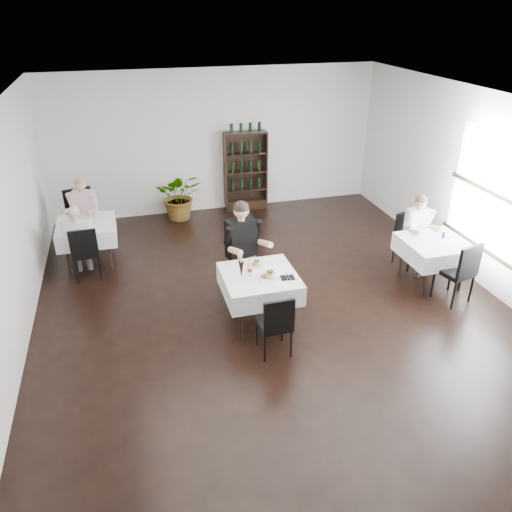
% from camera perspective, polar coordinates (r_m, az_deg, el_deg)
% --- Properties ---
extents(room_shell, '(9.00, 9.00, 9.00)m').
position_cam_1_polar(room_shell, '(6.73, 2.88, 3.64)').
color(room_shell, black).
rests_on(room_shell, ground).
extents(window_right, '(0.06, 2.30, 1.85)m').
position_cam_1_polar(window_right, '(8.43, 26.13, 5.79)').
color(window_right, white).
rests_on(window_right, room_shell).
extents(wine_shelf, '(0.90, 0.28, 1.75)m').
position_cam_1_polar(wine_shelf, '(11.00, -1.19, 9.59)').
color(wine_shelf, black).
rests_on(wine_shelf, ground).
extents(main_table, '(1.03, 1.03, 0.77)m').
position_cam_1_polar(main_table, '(7.05, 0.39, -3.17)').
color(main_table, black).
rests_on(main_table, ground).
extents(left_table, '(0.98, 0.98, 0.77)m').
position_cam_1_polar(left_table, '(9.11, -18.75, 2.68)').
color(left_table, black).
rests_on(left_table, ground).
extents(right_table, '(0.98, 0.98, 0.77)m').
position_cam_1_polar(right_table, '(8.50, 19.68, 0.72)').
color(right_table, black).
rests_on(right_table, ground).
extents(potted_tree, '(1.04, 0.94, 1.03)m').
position_cam_1_polar(potted_tree, '(10.67, -8.67, 6.82)').
color(potted_tree, '#20521C').
rests_on(potted_tree, ground).
extents(main_chair_far, '(0.49, 0.49, 0.93)m').
position_cam_1_polar(main_chair_far, '(7.80, -1.23, -0.75)').
color(main_chair_far, black).
rests_on(main_chair_far, ground).
extents(main_chair_near, '(0.42, 0.42, 0.90)m').
position_cam_1_polar(main_chair_near, '(6.45, 2.30, -7.56)').
color(main_chair_near, black).
rests_on(main_chair_near, ground).
extents(left_chair_far, '(0.62, 0.63, 1.10)m').
position_cam_1_polar(left_chair_far, '(9.84, -19.27, 4.48)').
color(left_chair_far, black).
rests_on(left_chair_far, ground).
extents(left_chair_near, '(0.45, 0.45, 0.95)m').
position_cam_1_polar(left_chair_near, '(8.63, -18.97, 0.66)').
color(left_chair_near, black).
rests_on(left_chair_near, ground).
extents(right_chair_far, '(0.52, 0.52, 0.94)m').
position_cam_1_polar(right_chair_far, '(9.08, 17.01, 2.27)').
color(right_chair_far, black).
rests_on(right_chair_far, ground).
extents(right_chair_near, '(0.57, 0.57, 1.01)m').
position_cam_1_polar(right_chair_near, '(8.13, 22.33, -1.36)').
color(right_chair_near, black).
rests_on(right_chair_near, ground).
extents(diner_main, '(0.66, 0.70, 1.59)m').
position_cam_1_polar(diner_main, '(7.49, -1.37, 1.36)').
color(diner_main, '#3C3B42').
rests_on(diner_main, ground).
extents(diner_left_far, '(0.62, 0.66, 1.42)m').
position_cam_1_polar(diner_left_far, '(9.54, -19.15, 5.04)').
color(diner_left_far, '#3C3B42').
rests_on(diner_left_far, ground).
extents(diner_left_near, '(0.50, 0.50, 1.30)m').
position_cam_1_polar(diner_left_near, '(8.63, -19.66, 2.11)').
color(diner_left_near, '#3C3B42').
rests_on(diner_left_near, ground).
extents(diner_right_far, '(0.52, 0.53, 1.34)m').
position_cam_1_polar(diner_right_far, '(8.83, 18.18, 3.11)').
color(diner_right_far, '#3C3B42').
rests_on(diner_right_far, ground).
extents(plate_far, '(0.24, 0.24, 0.08)m').
position_cam_1_polar(plate_far, '(7.20, -0.11, -0.97)').
color(plate_far, white).
rests_on(plate_far, main_table).
extents(plate_near, '(0.32, 0.32, 0.09)m').
position_cam_1_polar(plate_near, '(6.91, 1.38, -2.27)').
color(plate_near, white).
rests_on(plate_near, main_table).
extents(pilsner_dark, '(0.07, 0.07, 0.31)m').
position_cam_1_polar(pilsner_dark, '(6.83, -1.69, -1.60)').
color(pilsner_dark, black).
rests_on(pilsner_dark, main_table).
extents(pilsner_lager, '(0.08, 0.08, 0.32)m').
position_cam_1_polar(pilsner_lager, '(6.99, -1.84, -0.86)').
color(pilsner_lager, '#B88C2F').
rests_on(pilsner_lager, main_table).
extents(coke_bottle, '(0.07, 0.07, 0.26)m').
position_cam_1_polar(coke_bottle, '(6.91, -0.72, -1.46)').
color(coke_bottle, silver).
rests_on(coke_bottle, main_table).
extents(napkin_cutlery, '(0.20, 0.21, 0.02)m').
position_cam_1_polar(napkin_cutlery, '(6.90, 3.63, -2.46)').
color(napkin_cutlery, black).
rests_on(napkin_cutlery, main_table).
extents(pepper_mill, '(0.05, 0.05, 0.10)m').
position_cam_1_polar(pepper_mill, '(8.57, 20.62, 2.26)').
color(pepper_mill, black).
rests_on(pepper_mill, right_table).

